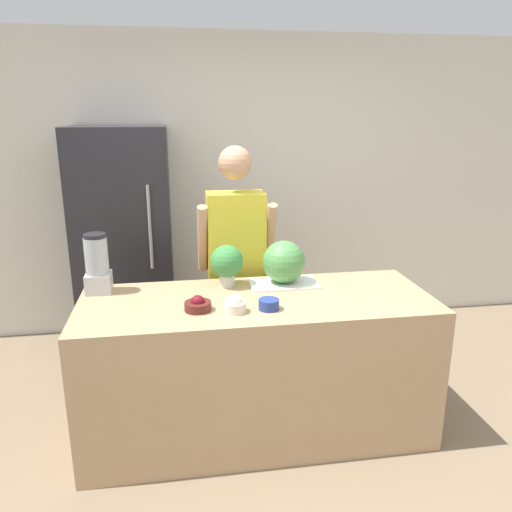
{
  "coord_description": "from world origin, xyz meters",
  "views": [
    {
      "loc": [
        -0.45,
        -2.33,
        1.94
      ],
      "look_at": [
        0.0,
        0.44,
        1.13
      ],
      "focal_mm": 35.0,
      "sensor_mm": 36.0,
      "label": 1
    }
  ],
  "objects_px": {
    "refrigerator": "(125,242)",
    "watermelon": "(284,262)",
    "bowl_small_blue": "(269,304)",
    "person": "(236,266)",
    "bowl_cream": "(235,305)",
    "potted_plant": "(227,263)",
    "blender": "(97,265)",
    "bowl_cherries": "(198,305)"
  },
  "relations": [
    {
      "from": "refrigerator",
      "to": "watermelon",
      "type": "relative_size",
      "value": 6.81
    },
    {
      "from": "bowl_small_blue",
      "to": "person",
      "type": "bearing_deg",
      "value": 96.33
    },
    {
      "from": "bowl_cream",
      "to": "potted_plant",
      "type": "height_order",
      "value": "potted_plant"
    },
    {
      "from": "blender",
      "to": "bowl_small_blue",
      "type": "bearing_deg",
      "value": -24.3
    },
    {
      "from": "bowl_cream",
      "to": "potted_plant",
      "type": "relative_size",
      "value": 0.47
    },
    {
      "from": "bowl_small_blue",
      "to": "refrigerator",
      "type": "bearing_deg",
      "value": 120.83
    },
    {
      "from": "refrigerator",
      "to": "bowl_small_blue",
      "type": "bearing_deg",
      "value": -59.17
    },
    {
      "from": "bowl_cherries",
      "to": "bowl_small_blue",
      "type": "height_order",
      "value": "bowl_cherries"
    },
    {
      "from": "bowl_cherries",
      "to": "blender",
      "type": "xyz_separation_m",
      "value": [
        -0.58,
        0.39,
        0.14
      ]
    },
    {
      "from": "watermelon",
      "to": "bowl_cream",
      "type": "distance_m",
      "value": 0.56
    },
    {
      "from": "refrigerator",
      "to": "bowl_cream",
      "type": "distance_m",
      "value": 1.71
    },
    {
      "from": "bowl_cherries",
      "to": "bowl_cream",
      "type": "bearing_deg",
      "value": -15.74
    },
    {
      "from": "watermelon",
      "to": "bowl_cherries",
      "type": "relative_size",
      "value": 1.8
    },
    {
      "from": "refrigerator",
      "to": "watermelon",
      "type": "xyz_separation_m",
      "value": [
        1.09,
        -1.14,
        0.11
      ]
    },
    {
      "from": "person",
      "to": "bowl_cherries",
      "type": "distance_m",
      "value": 0.8
    },
    {
      "from": "watermelon",
      "to": "potted_plant",
      "type": "xyz_separation_m",
      "value": [
        -0.36,
        0.03,
        0.0
      ]
    },
    {
      "from": "blender",
      "to": "bowl_cherries",
      "type": "bearing_deg",
      "value": -33.97
    },
    {
      "from": "refrigerator",
      "to": "bowl_small_blue",
      "type": "height_order",
      "value": "refrigerator"
    },
    {
      "from": "person",
      "to": "watermelon",
      "type": "bearing_deg",
      "value": -55.91
    },
    {
      "from": "bowl_cherries",
      "to": "potted_plant",
      "type": "distance_m",
      "value": 0.45
    },
    {
      "from": "bowl_cherries",
      "to": "blender",
      "type": "distance_m",
      "value": 0.72
    },
    {
      "from": "blender",
      "to": "potted_plant",
      "type": "relative_size",
      "value": 1.38
    },
    {
      "from": "watermelon",
      "to": "blender",
      "type": "height_order",
      "value": "blender"
    },
    {
      "from": "blender",
      "to": "potted_plant",
      "type": "bearing_deg",
      "value": -0.89
    },
    {
      "from": "bowl_cream",
      "to": "bowl_small_blue",
      "type": "height_order",
      "value": "bowl_cream"
    },
    {
      "from": "refrigerator",
      "to": "bowl_cream",
      "type": "bearing_deg",
      "value": -64.89
    },
    {
      "from": "person",
      "to": "potted_plant",
      "type": "xyz_separation_m",
      "value": [
        -0.1,
        -0.36,
        0.14
      ]
    },
    {
      "from": "bowl_cherries",
      "to": "potted_plant",
      "type": "height_order",
      "value": "potted_plant"
    },
    {
      "from": "person",
      "to": "bowl_cream",
      "type": "bearing_deg",
      "value": -97.65
    },
    {
      "from": "potted_plant",
      "to": "bowl_cream",
      "type": "bearing_deg",
      "value": -90.48
    },
    {
      "from": "bowl_cherries",
      "to": "potted_plant",
      "type": "bearing_deg",
      "value": 61.94
    },
    {
      "from": "watermelon",
      "to": "bowl_cream",
      "type": "bearing_deg",
      "value": -131.65
    },
    {
      "from": "refrigerator",
      "to": "potted_plant",
      "type": "xyz_separation_m",
      "value": [
        0.73,
        -1.11,
        0.12
      ]
    },
    {
      "from": "watermelon",
      "to": "bowl_cherries",
      "type": "distance_m",
      "value": 0.67
    },
    {
      "from": "bowl_cream",
      "to": "bowl_small_blue",
      "type": "bearing_deg",
      "value": 2.42
    },
    {
      "from": "person",
      "to": "bowl_small_blue",
      "type": "relative_size",
      "value": 14.99
    },
    {
      "from": "bowl_cream",
      "to": "blender",
      "type": "height_order",
      "value": "blender"
    },
    {
      "from": "bowl_cherries",
      "to": "bowl_cream",
      "type": "height_order",
      "value": "bowl_cream"
    },
    {
      "from": "person",
      "to": "bowl_cream",
      "type": "height_order",
      "value": "person"
    },
    {
      "from": "person",
      "to": "bowl_cherries",
      "type": "height_order",
      "value": "person"
    },
    {
      "from": "bowl_cream",
      "to": "person",
      "type": "bearing_deg",
      "value": 82.35
    },
    {
      "from": "refrigerator",
      "to": "potted_plant",
      "type": "distance_m",
      "value": 1.33
    }
  ]
}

